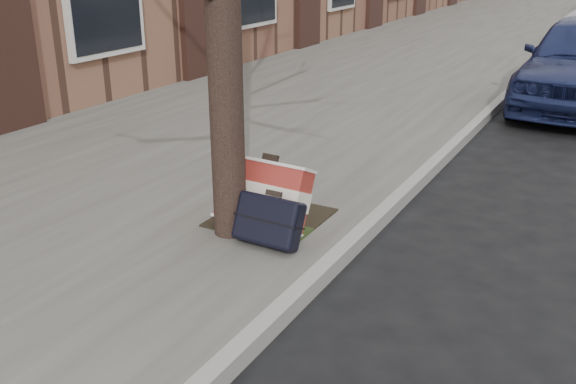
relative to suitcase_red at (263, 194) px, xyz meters
The scene contains 4 objects.
near_sidewalk 14.09m from the suitcase_red, 97.09° to the left, with size 5.00×70.00×0.12m, color slate.
dirt_patch 0.33m from the suitcase_red, 102.39° to the left, with size 0.85×0.85×0.01m, color black.
suitcase_red is the anchor object (origin of this frame).
suitcase_navy 0.34m from the suitcase_red, 52.24° to the right, with size 0.52×0.17×0.37m, color black.
Camera 1 is at (0.48, -3.03, 2.25)m, focal length 40.00 mm.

